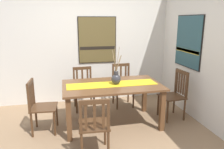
% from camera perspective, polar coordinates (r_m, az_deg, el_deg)
% --- Properties ---
extents(ground_plane, '(6.40, 6.40, 0.03)m').
position_cam_1_polar(ground_plane, '(3.73, -1.49, -16.20)').
color(ground_plane, '#8E7051').
extents(wall_back, '(6.40, 0.12, 2.70)m').
position_cam_1_polar(wall_back, '(5.09, -5.69, 8.20)').
color(wall_back, silver).
rests_on(wall_back, ground_plane).
extents(wall_side, '(0.12, 6.40, 2.70)m').
position_cam_1_polar(wall_side, '(4.05, 25.30, 5.41)').
color(wall_side, silver).
rests_on(wall_side, ground_plane).
extents(dining_table, '(1.72, 1.00, 0.76)m').
position_cam_1_polar(dining_table, '(3.90, 0.02, -4.07)').
color(dining_table, brown).
rests_on(dining_table, ground_plane).
extents(table_runner, '(1.59, 0.36, 0.01)m').
position_cam_1_polar(table_runner, '(3.86, 0.02, -2.53)').
color(table_runner, gold).
rests_on(table_runner, dining_table).
extents(centerpiece_vase, '(0.18, 0.24, 0.68)m').
position_cam_1_polar(centerpiece_vase, '(3.82, 1.07, -0.98)').
color(centerpiece_vase, '#333338').
rests_on(centerpiece_vase, dining_table).
extents(chair_0, '(0.43, 0.43, 0.92)m').
position_cam_1_polar(chair_0, '(4.84, 2.72, -2.65)').
color(chair_0, '#4C301C').
rests_on(chair_0, ground_plane).
extents(chair_1, '(0.45, 0.45, 0.88)m').
position_cam_1_polar(chair_1, '(3.10, -4.69, -12.98)').
color(chair_1, '#4C301C').
rests_on(chair_1, ground_plane).
extents(chair_2, '(0.45, 0.45, 0.91)m').
position_cam_1_polar(chair_2, '(3.89, -18.27, -7.59)').
color(chair_2, '#4C301C').
rests_on(chair_2, ground_plane).
extents(chair_3, '(0.44, 0.44, 0.88)m').
position_cam_1_polar(chair_3, '(4.70, -7.44, -3.40)').
color(chair_3, '#4C301C').
rests_on(chair_3, ground_plane).
extents(chair_4, '(0.45, 0.45, 0.94)m').
position_cam_1_polar(chair_4, '(4.39, 16.05, -4.80)').
color(chair_4, '#4C301C').
rests_on(chair_4, ground_plane).
extents(painting_on_back_wall, '(0.86, 0.05, 1.04)m').
position_cam_1_polar(painting_on_back_wall, '(5.04, -3.84, 8.92)').
color(painting_on_back_wall, black).
extents(painting_on_side_wall, '(0.05, 0.89, 1.02)m').
position_cam_1_polar(painting_on_side_wall, '(4.58, 19.31, 8.06)').
color(painting_on_side_wall, black).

